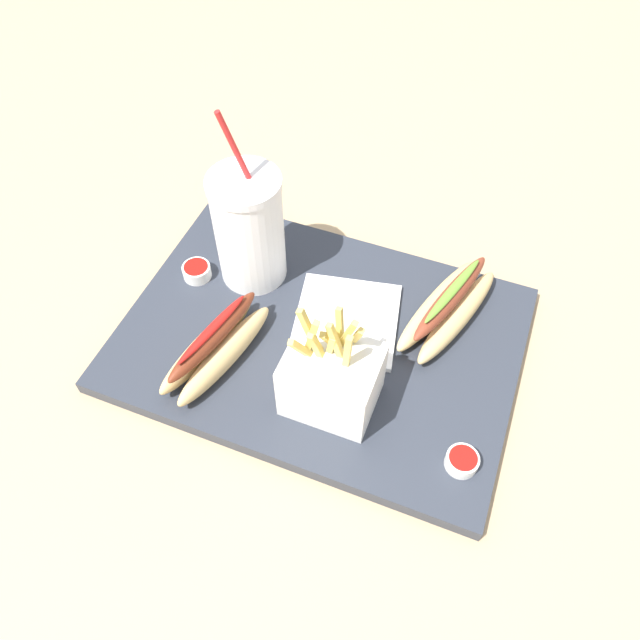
{
  "coord_description": "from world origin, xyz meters",
  "views": [
    {
      "loc": [
        -0.17,
        0.43,
        0.66
      ],
      "look_at": [
        0.0,
        0.0,
        0.05
      ],
      "focal_mm": 34.36,
      "sensor_mm": 36.0,
      "label": 1
    }
  ],
  "objects_px": {
    "soda_cup": "(249,229)",
    "fries_basket": "(332,378)",
    "ketchup_cup_1": "(462,461)",
    "napkin_stack": "(346,320)",
    "hot_dog_2": "(448,307)",
    "hot_dog_1": "(216,346)",
    "ketchup_cup_2": "(197,271)"
  },
  "relations": [
    {
      "from": "hot_dog_1",
      "to": "ketchup_cup_1",
      "type": "height_order",
      "value": "hot_dog_1"
    },
    {
      "from": "fries_basket",
      "to": "hot_dog_1",
      "type": "distance_m",
      "value": 0.15
    },
    {
      "from": "hot_dog_2",
      "to": "ketchup_cup_1",
      "type": "height_order",
      "value": "hot_dog_2"
    },
    {
      "from": "fries_basket",
      "to": "hot_dog_2",
      "type": "distance_m",
      "value": 0.19
    },
    {
      "from": "soda_cup",
      "to": "ketchup_cup_2",
      "type": "distance_m",
      "value": 0.11
    },
    {
      "from": "hot_dog_1",
      "to": "hot_dog_2",
      "type": "relative_size",
      "value": 0.93
    },
    {
      "from": "ketchup_cup_1",
      "to": "napkin_stack",
      "type": "relative_size",
      "value": 0.27
    },
    {
      "from": "soda_cup",
      "to": "ketchup_cup_2",
      "type": "height_order",
      "value": "soda_cup"
    },
    {
      "from": "napkin_stack",
      "to": "soda_cup",
      "type": "bearing_deg",
      "value": -13.69
    },
    {
      "from": "fries_basket",
      "to": "ketchup_cup_1",
      "type": "relative_size",
      "value": 4.32
    },
    {
      "from": "ketchup_cup_1",
      "to": "hot_dog_1",
      "type": "bearing_deg",
      "value": -5.47
    },
    {
      "from": "hot_dog_1",
      "to": "ketchup_cup_1",
      "type": "relative_size",
      "value": 4.92
    },
    {
      "from": "soda_cup",
      "to": "hot_dog_1",
      "type": "distance_m",
      "value": 0.16
    },
    {
      "from": "fries_basket",
      "to": "napkin_stack",
      "type": "xyz_separation_m",
      "value": [
        0.02,
        -0.11,
        -0.04
      ]
    },
    {
      "from": "hot_dog_1",
      "to": "hot_dog_2",
      "type": "bearing_deg",
      "value": -146.73
    },
    {
      "from": "hot_dog_1",
      "to": "ketchup_cup_2",
      "type": "distance_m",
      "value": 0.14
    },
    {
      "from": "ketchup_cup_1",
      "to": "ketchup_cup_2",
      "type": "distance_m",
      "value": 0.43
    },
    {
      "from": "ketchup_cup_2",
      "to": "ketchup_cup_1",
      "type": "bearing_deg",
      "value": 160.82
    },
    {
      "from": "fries_basket",
      "to": "ketchup_cup_2",
      "type": "bearing_deg",
      "value": -25.46
    },
    {
      "from": "soda_cup",
      "to": "napkin_stack",
      "type": "xyz_separation_m",
      "value": [
        -0.15,
        0.04,
        -0.08
      ]
    },
    {
      "from": "fries_basket",
      "to": "ketchup_cup_1",
      "type": "distance_m",
      "value": 0.17
    },
    {
      "from": "hot_dog_1",
      "to": "ketchup_cup_2",
      "type": "xyz_separation_m",
      "value": [
        0.09,
        -0.11,
        -0.01
      ]
    },
    {
      "from": "fries_basket",
      "to": "hot_dog_1",
      "type": "height_order",
      "value": "fries_basket"
    },
    {
      "from": "fries_basket",
      "to": "hot_dog_1",
      "type": "xyz_separation_m",
      "value": [
        0.15,
        -0.0,
        -0.02
      ]
    },
    {
      "from": "hot_dog_2",
      "to": "napkin_stack",
      "type": "xyz_separation_m",
      "value": [
        0.12,
        0.05,
        -0.02
      ]
    },
    {
      "from": "ketchup_cup_1",
      "to": "napkin_stack",
      "type": "bearing_deg",
      "value": -37.11
    },
    {
      "from": "fries_basket",
      "to": "napkin_stack",
      "type": "relative_size",
      "value": 1.17
    },
    {
      "from": "soda_cup",
      "to": "ketchup_cup_2",
      "type": "bearing_deg",
      "value": 27.28
    },
    {
      "from": "ketchup_cup_1",
      "to": "ketchup_cup_2",
      "type": "bearing_deg",
      "value": -19.18
    },
    {
      "from": "soda_cup",
      "to": "fries_basket",
      "type": "distance_m",
      "value": 0.23
    },
    {
      "from": "soda_cup",
      "to": "fries_basket",
      "type": "xyz_separation_m",
      "value": [
        -0.17,
        0.15,
        -0.04
      ]
    },
    {
      "from": "fries_basket",
      "to": "napkin_stack",
      "type": "bearing_deg",
      "value": -79.06
    }
  ]
}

